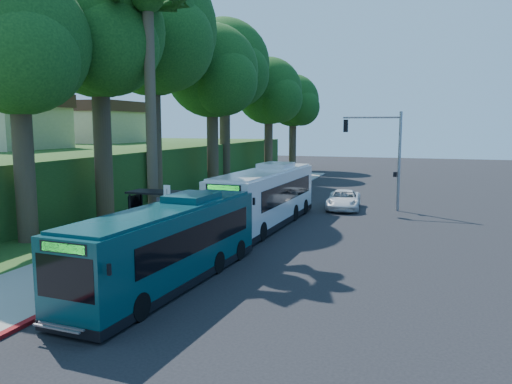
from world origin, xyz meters
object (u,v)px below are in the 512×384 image
(bus_shelter, at_px, (156,204))
(white_bus, at_px, (266,196))
(teal_bus, at_px, (171,243))
(pickup, at_px, (344,200))

(bus_shelter, height_order, white_bus, white_bus)
(teal_bus, bearing_deg, white_bus, 93.04)
(teal_bus, relative_size, pickup, 2.25)
(teal_bus, bearing_deg, pickup, 82.64)
(white_bus, xyz_separation_m, pickup, (3.63, 7.37, -1.10))
(teal_bus, bearing_deg, bus_shelter, 127.06)
(white_bus, bearing_deg, pickup, 66.12)
(bus_shelter, relative_size, white_bus, 0.26)
(bus_shelter, distance_m, teal_bus, 8.24)
(bus_shelter, bearing_deg, pickup, 56.30)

